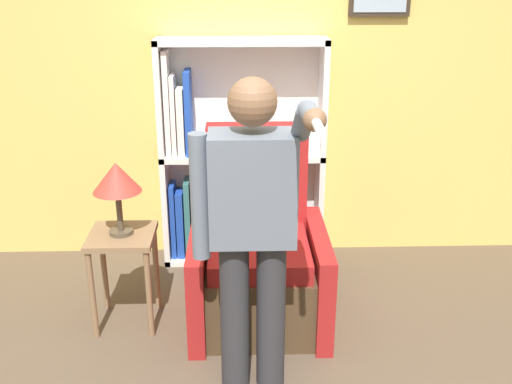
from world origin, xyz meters
TOP-DOWN VIEW (x-y plane):
  - wall_back at (0.01, 2.03)m, footprint 8.00×0.11m
  - bookcase at (-0.19, 1.87)m, footprint 1.17×0.28m
  - armchair at (0.02, 1.07)m, footprint 0.83×0.83m
  - person_standing at (-0.04, 0.38)m, footprint 0.56×0.78m
  - side_table at (-0.81, 1.01)m, footprint 0.39×0.39m
  - table_lamp at (-0.81, 1.01)m, footprint 0.28×0.28m

SIDE VIEW (x-z plane):
  - armchair at x=0.02m, z-range -0.22..0.96m
  - side_table at x=-0.81m, z-range 0.18..0.79m
  - bookcase at x=-0.19m, z-range -0.02..1.63m
  - person_standing at x=-0.04m, z-range 0.12..1.77m
  - table_lamp at x=-0.81m, z-range 0.73..1.17m
  - wall_back at x=0.01m, z-range 0.00..2.80m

